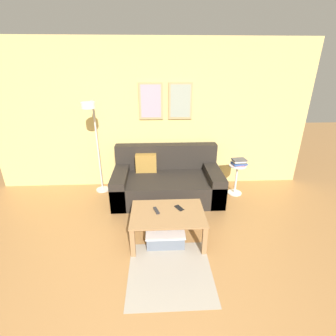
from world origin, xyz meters
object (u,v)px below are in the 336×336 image
couch (167,181)px  book_stack (239,162)px  coffee_table (168,217)px  storage_bin (165,234)px  floor_lamp (93,130)px  remote_control (156,210)px  cell_phone (179,208)px  side_table (236,177)px

couch → book_stack: bearing=0.4°
coffee_table → storage_bin: coffee_table is taller
floor_lamp → remote_control: 1.73m
storage_bin → floor_lamp: size_ratio=0.30×
coffee_table → storage_bin: size_ratio=1.89×
cell_phone → book_stack: bearing=14.4°
book_stack → remote_control: 1.84m
storage_bin → side_table: size_ratio=0.90×
couch → coffee_table: (-0.04, -1.18, 0.07)m
storage_bin → floor_lamp: bearing=130.8°
storage_bin → floor_lamp: floor_lamp is taller
couch → remote_control: couch is taller
coffee_table → side_table: size_ratio=1.71×
remote_control → couch: bearing=63.0°
remote_control → cell_phone: 0.30m
remote_control → cell_phone: size_ratio=1.07×
side_table → book_stack: (0.02, 0.01, 0.27)m
coffee_table → book_stack: bearing=43.0°
floor_lamp → storage_bin: bearing=-49.2°
floor_lamp → cell_phone: floor_lamp is taller
book_stack → side_table: bearing=-153.0°
couch → floor_lamp: size_ratio=1.11×
cell_phone → floor_lamp: bearing=108.5°
coffee_table → cell_phone: 0.20m
storage_bin → couch: bearing=86.3°
floor_lamp → cell_phone: bearing=-41.8°
remote_control → floor_lamp: bearing=111.7°
side_table → remote_control: (-1.40, -1.14, 0.09)m
coffee_table → storage_bin: (-0.03, -0.03, -0.25)m
couch → floor_lamp: floor_lamp is taller
floor_lamp → book_stack: (2.41, -0.05, -0.58)m
side_table → remote_control: bearing=-141.0°
side_table → storage_bin: bearing=-137.0°
couch → book_stack: 1.28m
floor_lamp → cell_phone: 1.88m
couch → coffee_table: couch is taller
floor_lamp → book_stack: size_ratio=6.25×
side_table → book_stack: book_stack is taller
side_table → cell_phone: (-1.11, -1.08, 0.09)m
storage_bin → cell_phone: size_ratio=3.53×
storage_bin → book_stack: (1.31, 1.22, 0.50)m
remote_control → side_table: bearing=21.3°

